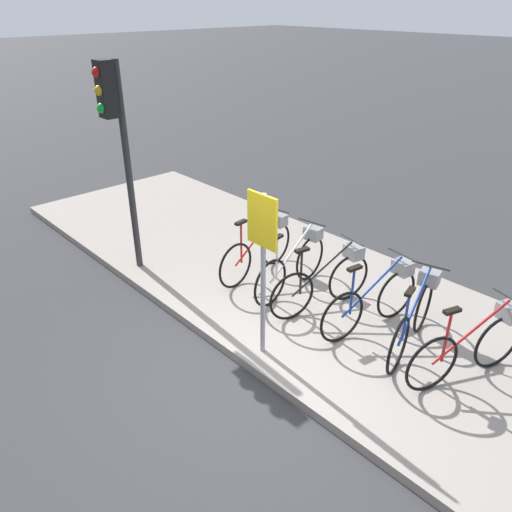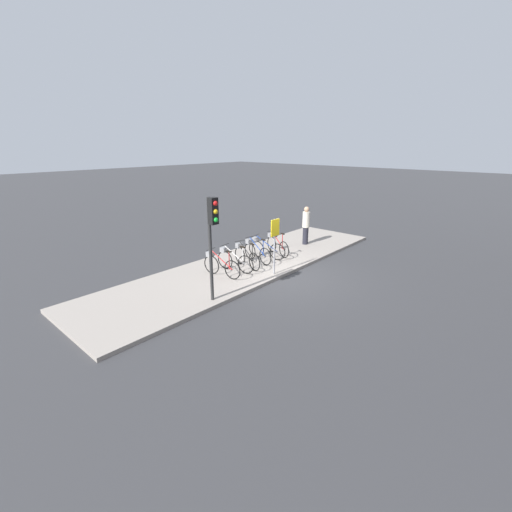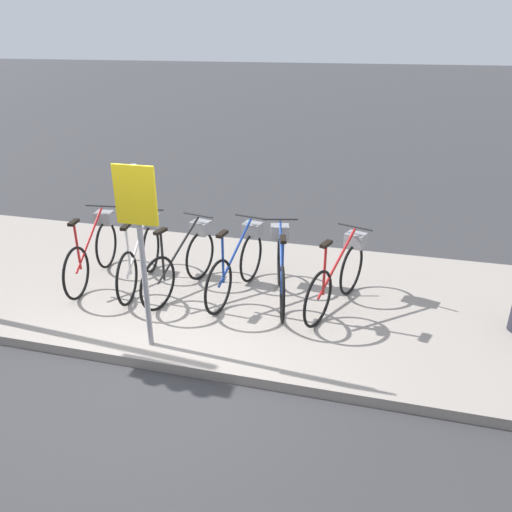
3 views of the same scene
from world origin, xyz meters
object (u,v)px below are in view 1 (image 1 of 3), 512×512
Objects in this scene: parked_bicycle_2 at (327,279)px; sign_post at (263,249)px; parked_bicycle_3 at (376,297)px; traffic_light at (115,125)px; parked_bicycle_0 at (260,247)px; parked_bicycle_1 at (295,262)px; parked_bicycle_4 at (415,315)px; parked_bicycle_5 at (474,344)px.

parked_bicycle_2 is 0.80× the size of sign_post.
sign_post reaches higher than parked_bicycle_3.
parked_bicycle_0 is at bearing 43.04° from traffic_light.
parked_bicycle_0 and parked_bicycle_1 have the same top height.
parked_bicycle_1 is 1.01× the size of parked_bicycle_2.
traffic_light is at bearing -160.02° from parked_bicycle_4.
traffic_light is at bearing -147.11° from parked_bicycle_1.
parked_bicycle_0 is 1.01× the size of parked_bicycle_2.
parked_bicycle_1 and parked_bicycle_3 have the same top height.
sign_post reaches higher than parked_bicycle_5.
parked_bicycle_3 is 1.31m from parked_bicycle_5.
sign_post is (2.94, 0.06, -0.87)m from traffic_light.
parked_bicycle_2 is 1.03× the size of parked_bicycle_5.
parked_bicycle_0 is 2.62m from parked_bicycle_4.
traffic_light is at bearing -154.01° from parked_bicycle_2.
parked_bicycle_1 is 1.02× the size of parked_bicycle_4.
parked_bicycle_0 and parked_bicycle_2 have the same top height.
parked_bicycle_3 is at bearing 8.46° from parked_bicycle_2.
parked_bicycle_1 and parked_bicycle_2 have the same top height.
parked_bicycle_4 is 2.08m from sign_post.
parked_bicycle_5 is at bearing 36.35° from sign_post.
parked_bicycle_2 is at bearing -174.83° from parked_bicycle_4.
parked_bicycle_2 is at bearing -171.54° from parked_bicycle_3.
parked_bicycle_2 is 0.99× the size of parked_bicycle_3.
sign_post reaches higher than parked_bicycle_2.
parked_bicycle_4 is at bearing 5.17° from parked_bicycle_2.
parked_bicycle_1 is 1.04× the size of parked_bicycle_5.
traffic_light is (-4.86, -1.47, 1.81)m from parked_bicycle_5.
parked_bicycle_4 is at bearing 19.98° from traffic_light.
sign_post is (0.75, -1.36, 0.94)m from parked_bicycle_1.
sign_post is at bearing -42.68° from parked_bicycle_0.
parked_bicycle_0 is 0.70m from parked_bicycle_1.
parked_bicycle_3 is 0.56m from parked_bicycle_4.
parked_bicycle_4 is 0.52× the size of traffic_light.
parked_bicycle_0 is 1.00× the size of parked_bicycle_1.
parked_bicycle_2 is 1.63m from sign_post.
parked_bicycle_0 is 0.81× the size of sign_post.
parked_bicycle_5 is 0.51× the size of traffic_light.
parked_bicycle_1 and parked_bicycle_5 have the same top height.
parked_bicycle_0 is at bearing 179.38° from parked_bicycle_2.
parked_bicycle_3 is at bearing 2.83° from parked_bicycle_1.
parked_bicycle_2 is 0.52× the size of traffic_light.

